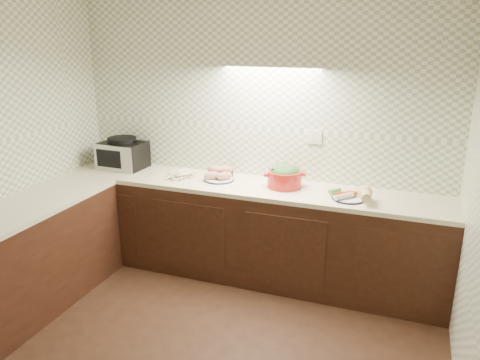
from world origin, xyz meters
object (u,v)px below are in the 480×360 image
(onion_bowl, at_px, (226,173))
(dutch_oven, at_px, (285,176))
(veg_plate, at_px, (356,194))
(sweet_potato_plate, at_px, (219,175))
(toaster_oven, at_px, (123,154))
(parsnip_pile, at_px, (179,174))

(onion_bowl, xyz_separation_m, dutch_oven, (0.60, -0.11, 0.07))
(veg_plate, bearing_deg, sweet_potato_plate, 174.99)
(toaster_oven, distance_m, onion_bowl, 1.11)
(onion_bowl, relative_size, veg_plate, 0.36)
(parsnip_pile, distance_m, dutch_oven, 1.03)
(sweet_potato_plate, height_order, dutch_oven, dutch_oven)
(toaster_oven, relative_size, onion_bowl, 3.45)
(onion_bowl, bearing_deg, sweet_potato_plate, -103.82)
(parsnip_pile, height_order, dutch_oven, dutch_oven)
(sweet_potato_plate, xyz_separation_m, onion_bowl, (0.03, 0.11, -0.01))
(onion_bowl, bearing_deg, toaster_oven, -176.29)
(parsnip_pile, relative_size, onion_bowl, 2.87)
(sweet_potato_plate, bearing_deg, veg_plate, -5.01)
(sweet_potato_plate, relative_size, onion_bowl, 2.20)
(parsnip_pile, relative_size, sweet_potato_plate, 1.31)
(toaster_oven, distance_m, parsnip_pile, 0.70)
(onion_bowl, bearing_deg, veg_plate, -10.15)
(dutch_oven, bearing_deg, sweet_potato_plate, 156.91)
(sweet_potato_plate, distance_m, dutch_oven, 0.63)
(toaster_oven, relative_size, sweet_potato_plate, 1.57)
(dutch_oven, bearing_deg, toaster_oven, 155.23)
(toaster_oven, height_order, veg_plate, toaster_oven)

